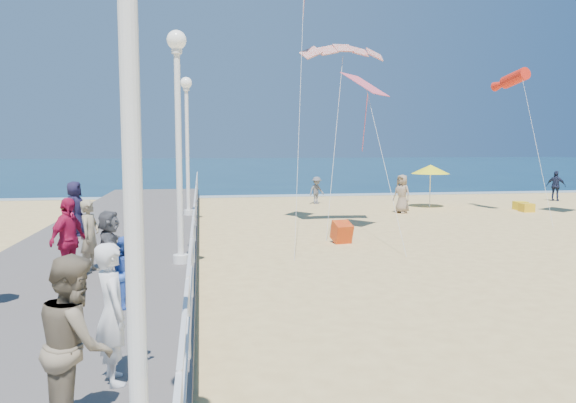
{
  "coord_description": "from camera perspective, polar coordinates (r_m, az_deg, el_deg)",
  "views": [
    {
      "loc": [
        -4.87,
        -13.13,
        3.18
      ],
      "look_at": [
        -2.5,
        2.0,
        1.6
      ],
      "focal_mm": 35.0,
      "sensor_mm": 36.0,
      "label": 1
    }
  ],
  "objects": [
    {
      "name": "box_kite",
      "position": [
        18.08,
        5.48,
        -3.3
      ],
      "size": [
        0.66,
        0.79,
        0.74
      ],
      "primitive_type": "cube",
      "rotation": [
        0.31,
        0.0,
        0.17
      ],
      "color": "red",
      "rests_on": "ground"
    },
    {
      "name": "spectator_3",
      "position": [
        12.01,
        -21.44,
        -3.72
      ],
      "size": [
        0.81,
        1.09,
        1.72
      ],
      "primitive_type": "imported",
      "rotation": [
        0.0,
        0.0,
        1.13
      ],
      "color": "#B51643",
      "rests_on": "boardwalk"
    },
    {
      "name": "spectator_4",
      "position": [
        18.15,
        -20.85,
        -0.67
      ],
      "size": [
        0.6,
        0.85,
        1.65
      ],
      "primitive_type": "imported",
      "rotation": [
        0.0,
        0.0,
        1.48
      ],
      "color": "#1A1732",
      "rests_on": "boardwalk"
    },
    {
      "name": "kite_windsock",
      "position": [
        27.47,
        22.06,
        11.54
      ],
      "size": [
        0.95,
        2.37,
        1.01
      ],
      "primitive_type": "cylinder",
      "rotation": [
        1.36,
        0.0,
        0.17
      ],
      "color": "red"
    },
    {
      "name": "boardwalk",
      "position": [
        13.72,
        -19.88,
        -7.01
      ],
      "size": [
        5.0,
        44.0,
        0.4
      ],
      "primitive_type": "cube",
      "color": "#635D59",
      "rests_on": "ground"
    },
    {
      "name": "woman_holding_toddler",
      "position": [
        6.93,
        -17.41,
        -10.76
      ],
      "size": [
        0.58,
        0.7,
        1.65
      ],
      "primitive_type": "imported",
      "rotation": [
        0.0,
        0.0,
        1.91
      ],
      "color": "silver",
      "rests_on": "boardwalk"
    },
    {
      "name": "beach_chair_left",
      "position": [
        29.35,
        22.54,
        -0.39
      ],
      "size": [
        0.55,
        0.55,
        0.4
      ],
      "primitive_type": "cube",
      "color": "yellow",
      "rests_on": "ground"
    },
    {
      "name": "lamp_post_near",
      "position": [
        4.19,
        -15.8,
        12.26
      ],
      "size": [
        0.44,
        0.44,
        5.32
      ],
      "color": "white",
      "rests_on": "boardwalk"
    },
    {
      "name": "beach_umbrella",
      "position": [
        28.89,
        14.28,
        3.19
      ],
      "size": [
        1.9,
        1.9,
        2.14
      ],
      "color": "white",
      "rests_on": "ground"
    },
    {
      "name": "ground",
      "position": [
        14.36,
        11.25,
        -7.02
      ],
      "size": [
        160.0,
        160.0,
        0.0
      ],
      "primitive_type": "plane",
      "color": "#E6C678",
      "rests_on": "ground"
    },
    {
      "name": "kite_diamond_pink",
      "position": [
        20.29,
        7.87,
        11.68
      ],
      "size": [
        1.93,
        1.95,
        0.81
      ],
      "primitive_type": "cube",
      "rotation": [
        0.56,
        0.0,
        0.87
      ],
      "color": "#E9566C"
    },
    {
      "name": "spectator_1",
      "position": [
        5.9,
        -20.76,
        -13.38
      ],
      "size": [
        0.84,
        0.98,
        1.74
      ],
      "primitive_type": "imported",
      "rotation": [
        0.0,
        0.0,
        1.8
      ],
      "color": "#807058",
      "rests_on": "boardwalk"
    },
    {
      "name": "beach_walker_c",
      "position": [
        26.27,
        11.5,
        0.77
      ],
      "size": [
        0.96,
        1.03,
        1.77
      ],
      "primitive_type": "imported",
      "rotation": [
        0.0,
        0.0,
        -0.96
      ],
      "color": "gray",
      "rests_on": "ground"
    },
    {
      "name": "spectator_5",
      "position": [
        11.81,
        -17.68,
        -4.38
      ],
      "size": [
        0.59,
        1.4,
        1.46
      ],
      "primitive_type": "imported",
      "rotation": [
        0.0,
        0.0,
        1.69
      ],
      "color": "#4E4E53",
      "rests_on": "boardwalk"
    },
    {
      "name": "spectator_6",
      "position": [
        12.94,
        -19.47,
        -3.31
      ],
      "size": [
        0.53,
        0.66,
        1.57
      ],
      "primitive_type": "imported",
      "rotation": [
        0.0,
        0.0,
        1.28
      ],
      "color": "gray",
      "rests_on": "boardwalk"
    },
    {
      "name": "beach_walker_a",
      "position": [
        29.75,
        2.92,
        1.14
      ],
      "size": [
        1.08,
        0.92,
        1.44
      ],
      "primitive_type": "imported",
      "rotation": [
        0.0,
        0.0,
        0.5
      ],
      "color": "#5B5C61",
      "rests_on": "ground"
    },
    {
      "name": "lamp_post_mid",
      "position": [
        13.15,
        -11.1,
        7.88
      ],
      "size": [
        0.44,
        0.44,
        5.32
      ],
      "color": "white",
      "rests_on": "boardwalk"
    },
    {
      "name": "beach_walker_b",
      "position": [
        34.58,
        25.57,
        1.44
      ],
      "size": [
        1.0,
        0.98,
        1.69
      ],
      "primitive_type": "imported",
      "rotation": [
        0.0,
        0.0,
        2.37
      ],
      "color": "#1C223D",
      "rests_on": "ground"
    },
    {
      "name": "beach_chair_right",
      "position": [
        28.54,
        23.08,
        -0.58
      ],
      "size": [
        0.55,
        0.55,
        0.4
      ],
      "primitive_type": "cube",
      "color": "gold",
      "rests_on": "ground"
    },
    {
      "name": "railing",
      "position": [
        13.27,
        -9.59,
        -2.55
      ],
      "size": [
        0.05,
        42.0,
        0.55
      ],
      "color": "white",
      "rests_on": "boardwalk"
    },
    {
      "name": "ocean",
      "position": [
        78.35,
        -5.34,
        3.55
      ],
      "size": [
        160.0,
        90.0,
        0.05
      ],
      "primitive_type": "cube",
      "color": "#0B2D46",
      "rests_on": "ground"
    },
    {
      "name": "lamp_post_far",
      "position": [
        22.14,
        -10.22,
        7.04
      ],
      "size": [
        0.44,
        0.44,
        5.32
      ],
      "color": "white",
      "rests_on": "boardwalk"
    },
    {
      "name": "surf_line",
      "position": [
        34.13,
        -0.66,
        0.6
      ],
      "size": [
        160.0,
        1.2,
        0.04
      ],
      "primitive_type": "cube",
      "color": "silver",
      "rests_on": "ground"
    },
    {
      "name": "kite_parafoil",
      "position": [
        21.54,
        5.61,
        15.25
      ],
      "size": [
        3.14,
        0.94,
        0.65
      ],
      "primitive_type": null,
      "rotation": [
        0.44,
        0.0,
        0.0
      ],
      "color": "red"
    },
    {
      "name": "toddler_held",
      "position": [
        6.94,
        -16.11,
        -6.87
      ],
      "size": [
        0.44,
        0.5,
        0.85
      ],
      "primitive_type": "imported",
      "rotation": [
        0.0,
        0.0,
        1.91
      ],
      "color": "blue",
      "rests_on": "boardwalk"
    }
  ]
}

